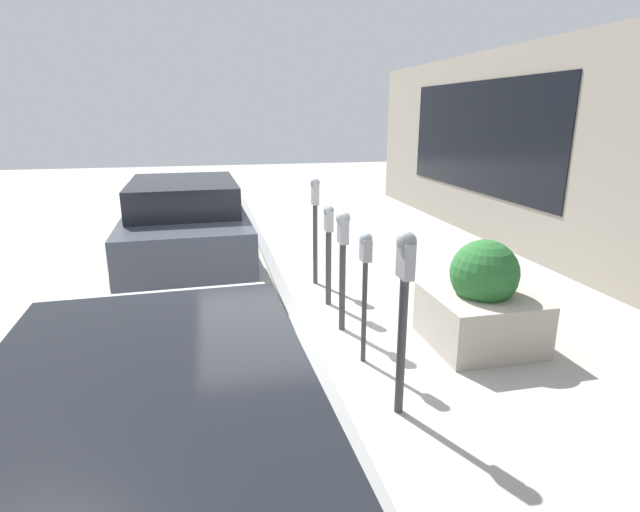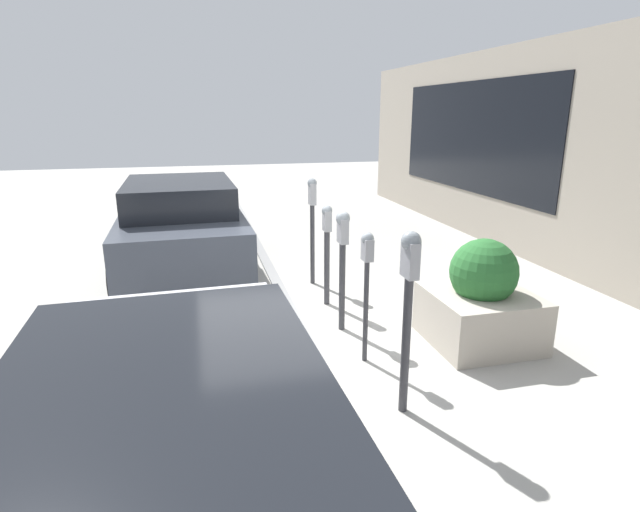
# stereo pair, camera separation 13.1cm
# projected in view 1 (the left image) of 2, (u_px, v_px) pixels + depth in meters

# --- Properties ---
(ground_plane) EXTENTS (40.00, 40.00, 0.00)m
(ground_plane) POSITION_uv_depth(u_px,v_px,m) (309.00, 333.00, 5.89)
(ground_plane) COLOR #ADAAA3
(curb_strip) EXTENTS (19.00, 0.16, 0.04)m
(curb_strip) POSITION_uv_depth(u_px,v_px,m) (302.00, 332.00, 5.86)
(curb_strip) COLOR gray
(curb_strip) RESTS_ON ground_plane
(parking_meter_nearest) EXTENTS (0.19, 0.17, 1.61)m
(parking_meter_nearest) POSITION_uv_depth(u_px,v_px,m) (404.00, 293.00, 4.04)
(parking_meter_nearest) COLOR #38383D
(parking_meter_nearest) RESTS_ON ground_plane
(parking_meter_second) EXTENTS (0.15, 0.12, 1.38)m
(parking_meter_second) POSITION_uv_depth(u_px,v_px,m) (365.00, 271.00, 4.96)
(parking_meter_second) COLOR #38383D
(parking_meter_second) RESTS_ON ground_plane
(parking_meter_middle) EXTENTS (0.19, 0.16, 1.44)m
(parking_meter_middle) POSITION_uv_depth(u_px,v_px,m) (343.00, 250.00, 5.72)
(parking_meter_middle) COLOR #38383D
(parking_meter_middle) RESTS_ON ground_plane
(parking_meter_fourth) EXTENTS (0.16, 0.14, 1.36)m
(parking_meter_fourth) POSITION_uv_depth(u_px,v_px,m) (329.00, 241.00, 6.54)
(parking_meter_fourth) COLOR #38383D
(parking_meter_fourth) RESTS_ON ground_plane
(parking_meter_farthest) EXTENTS (0.16, 0.14, 1.59)m
(parking_meter_farthest) POSITION_uv_depth(u_px,v_px,m) (315.00, 214.00, 7.31)
(parking_meter_farthest) COLOR #38383D
(parking_meter_farthest) RESTS_ON ground_plane
(planter_box) EXTENTS (1.10, 1.11, 1.20)m
(planter_box) POSITION_uv_depth(u_px,v_px,m) (481.00, 303.00, 5.50)
(planter_box) COLOR #B2A899
(planter_box) RESTS_ON ground_plane
(parked_car_front) EXTENTS (4.36, 1.89, 1.32)m
(parked_car_front) POSITION_uv_depth(u_px,v_px,m) (159.00, 462.00, 2.66)
(parked_car_front) COLOR #B7B7BC
(parked_car_front) RESTS_ON ground_plane
(parked_car_middle) EXTENTS (4.20, 1.89, 1.50)m
(parked_car_middle) POSITION_uv_depth(u_px,v_px,m) (186.00, 223.00, 7.95)
(parked_car_middle) COLOR #383D47
(parked_car_middle) RESTS_ON ground_plane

